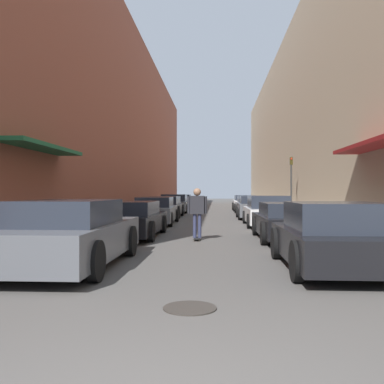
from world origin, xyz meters
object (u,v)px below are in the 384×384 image
at_px(parked_car_left_5, 181,202).
at_px(parked_car_right_1, 289,221).
at_px(parked_car_right_2, 267,212).
at_px(skateboarder, 197,208).
at_px(parked_car_left_4, 175,204).
at_px(parked_car_left_1, 132,219).
at_px(parked_car_left_3, 165,207).
at_px(manhole_cover, 190,308).
at_px(parked_car_right_4, 249,205).
at_px(parked_car_left_0, 71,234).
at_px(parked_car_right_0, 334,237).
at_px(parked_car_left_2, 156,211).
at_px(traffic_light, 291,179).
at_px(parked_car_right_5, 245,203).
at_px(parked_car_right_3, 254,208).

xyz_separation_m(parked_car_left_5, parked_car_right_1, (5.34, -22.98, -0.02)).
height_order(parked_car_right_2, skateboarder, skateboarder).
xyz_separation_m(parked_car_left_5, parked_car_right_2, (5.30, -17.52, 0.03)).
relative_size(parked_car_left_4, parked_car_left_5, 1.04).
height_order(parked_car_left_1, parked_car_left_3, parked_car_left_3).
xyz_separation_m(parked_car_right_1, manhole_cover, (-2.62, -8.03, -0.58)).
distance_m(parked_car_left_4, parked_car_left_5, 5.69).
height_order(parked_car_left_1, parked_car_right_4, parked_car_right_4).
height_order(parked_car_left_0, skateboarder, skateboarder).
height_order(parked_car_right_2, manhole_cover, parked_car_right_2).
height_order(parked_car_right_1, manhole_cover, parked_car_right_1).
bearing_deg(parked_car_right_0, parked_car_left_2, 114.23).
height_order(parked_car_left_1, manhole_cover, parked_car_left_1).
relative_size(parked_car_right_1, traffic_light, 1.29).
bearing_deg(parked_car_right_5, parked_car_right_0, -89.84).
bearing_deg(parked_car_left_1, parked_car_right_2, 43.31).
xyz_separation_m(parked_car_left_2, parked_car_right_5, (5.08, 14.14, -0.01)).
distance_m(parked_car_left_1, parked_car_left_5, 22.32).
bearing_deg(parked_car_right_1, parked_car_right_4, 90.24).
relative_size(parked_car_left_0, traffic_light, 1.38).
bearing_deg(parked_car_left_1, parked_car_right_3, 63.35).
bearing_deg(manhole_cover, parked_car_left_2, 99.92).
bearing_deg(parked_car_right_4, parked_car_right_0, -89.78).
height_order(parked_car_left_5, skateboarder, skateboarder).
bearing_deg(parked_car_right_3, parked_car_left_5, 112.57).
bearing_deg(parked_car_left_0, parked_car_left_4, 90.24).
relative_size(parked_car_left_0, skateboarder, 2.93).
xyz_separation_m(parked_car_left_4, parked_car_right_2, (5.27, -11.83, 0.00)).
bearing_deg(parked_car_left_2, parked_car_right_2, -9.70).
height_order(skateboarder, traffic_light, traffic_light).
relative_size(parked_car_right_2, traffic_light, 1.30).
xyz_separation_m(parked_car_right_3, skateboarder, (-2.71, -10.72, 0.38)).
relative_size(parked_car_right_0, parked_car_right_1, 0.92).
relative_size(parked_car_right_5, traffic_light, 1.17).
relative_size(parked_car_left_5, parked_car_right_2, 0.95).
height_order(parked_car_right_3, skateboarder, skateboarder).
height_order(skateboarder, manhole_cover, skateboarder).
height_order(parked_car_left_3, parked_car_left_5, parked_car_left_5).
relative_size(parked_car_left_5, skateboarder, 2.61).
bearing_deg(skateboarder, parked_car_left_2, 109.06).
relative_size(parked_car_right_3, parked_car_right_4, 0.98).
xyz_separation_m(parked_car_left_4, traffic_light, (7.46, -5.25, 1.62)).
distance_m(parked_car_right_0, parked_car_right_2, 10.57).
relative_size(parked_car_right_1, parked_car_right_2, 0.99).
height_order(parked_car_left_0, parked_car_left_4, parked_car_left_0).
xyz_separation_m(parked_car_left_1, parked_car_left_4, (-0.18, 16.63, 0.05)).
bearing_deg(parked_car_left_4, manhole_cover, -83.94).
xyz_separation_m(parked_car_right_4, traffic_light, (2.21, -3.49, 1.65)).
relative_size(parked_car_left_3, parked_car_right_3, 1.16).
height_order(parked_car_left_2, traffic_light, traffic_light).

